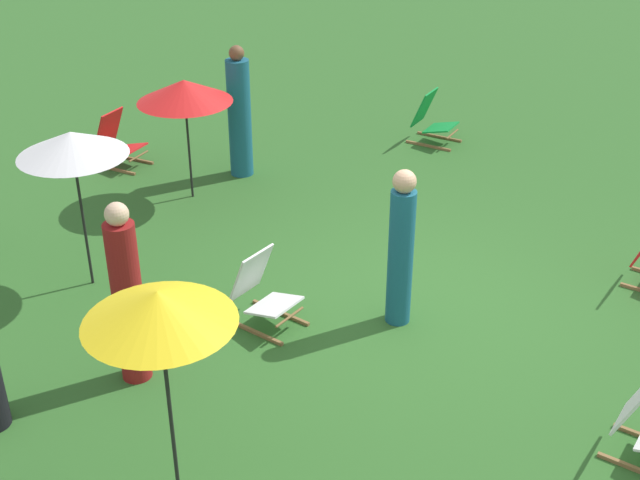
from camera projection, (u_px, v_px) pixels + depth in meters
ground_plane at (418, 303)px, 9.15m from camera, size 40.00×40.00×0.00m
deckchair_2 at (432, 120)px, 13.11m from camera, size 0.53×0.79×0.83m
deckchair_7 at (262, 292)px, 8.66m from camera, size 0.60×0.83×0.83m
deckchair_8 at (118, 142)px, 12.31m from camera, size 0.48×0.76×0.83m
umbrella_0 at (72, 144)px, 8.71m from camera, size 1.17×1.17×1.84m
umbrella_1 at (159, 308)px, 5.84m from camera, size 1.12×1.12×1.92m
umbrella_2 at (184, 91)px, 10.80m from camera, size 1.25×1.25×1.66m
person_1 at (401, 250)px, 8.46m from camera, size 0.29×0.29×1.73m
person_2 at (128, 298)px, 7.61m from camera, size 0.38×0.38×1.85m
person_3 at (240, 115)px, 11.78m from camera, size 0.45×0.45×1.90m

